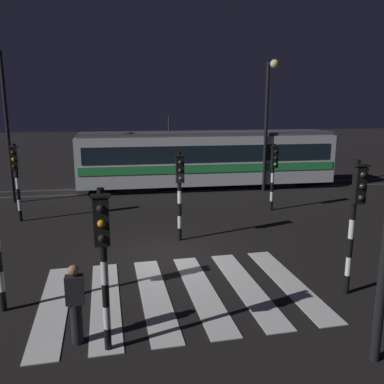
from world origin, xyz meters
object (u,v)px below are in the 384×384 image
Objects in this scene: traffic_light_corner_near_right at (355,208)px; traffic_light_corner_far_right at (274,167)px; traffic_light_kerb_mid_left at (103,248)px; traffic_light_median_centre at (180,183)px; tram at (207,158)px; traffic_light_corner_far_left at (16,171)px; street_lamp_trackside_right at (268,110)px; pedestrian_waiting_at_kerb at (76,304)px; street_lamp_trackside_left at (4,109)px.

traffic_light_corner_far_right is at bearing 82.98° from traffic_light_corner_near_right.
traffic_light_corner_near_right is 1.05× the size of traffic_light_kerb_mid_left.
traffic_light_kerb_mid_left is at bearing -110.09° from traffic_light_median_centre.
tram is at bearing 72.62° from traffic_light_median_centre.
traffic_light_corner_far_right is (10.99, -0.04, -0.12)m from traffic_light_corner_far_left.
traffic_light_corner_near_right is 1.10× the size of traffic_light_median_centre.
street_lamp_trackside_right is (8.11, 13.69, 2.26)m from traffic_light_kerb_mid_left.
traffic_light_corner_far_right is 5.86m from traffic_light_median_centre.
traffic_light_kerb_mid_left reaches higher than pedestrian_waiting_at_kerb.
street_lamp_trackside_left reaches higher than tram.
traffic_light_corner_far_right is (1.02, 8.29, -0.29)m from traffic_light_corner_near_right.
traffic_light_corner_near_right is at bearing -99.66° from street_lamp_trackside_right.
street_lamp_trackside_right is at bearing 59.36° from traffic_light_kerb_mid_left.
traffic_light_median_centre is at bearing -29.15° from traffic_light_corner_far_left.
pedestrian_waiting_at_kerb is at bearing -70.59° from traffic_light_corner_far_left.
traffic_light_corner_far_right is 0.92× the size of traffic_light_kerb_mid_left.
traffic_light_corner_far_left is 7.16m from traffic_light_median_centre.
traffic_light_kerb_mid_left is 0.46× the size of street_lamp_trackside_left.
tram is at bearing 68.83° from pedestrian_waiting_at_kerb.
traffic_light_corner_far_right is 5.82m from tram.
traffic_light_median_centre is 6.71m from pedestrian_waiting_at_kerb.
traffic_light_corner_far_left is at bearing -148.99° from tram.
traffic_light_corner_near_right is at bearing -86.19° from tram.
traffic_light_corner_far_right is 12.82m from street_lamp_trackside_left.
street_lamp_trackside_right reaches higher than traffic_light_kerb_mid_left.
traffic_light_corner_near_right is 0.24× the size of tram.
traffic_light_corner_far_right is 4.72m from street_lamp_trackside_right.
tram is (-1.94, 5.49, -0.27)m from traffic_light_corner_far_right.
traffic_light_corner_near_right is 6.89m from pedestrian_waiting_at_kerb.
traffic_light_corner_far_right is at bearing -70.53° from tram.
street_lamp_trackside_right is at bearing 51.76° from traffic_light_median_centre.
street_lamp_trackside_left is at bearing -177.65° from street_lamp_trackside_right.
traffic_light_median_centre is 10.33m from street_lamp_trackside_left.
traffic_light_corner_far_right is 0.44× the size of street_lamp_trackside_right.
traffic_light_corner_far_left is at bearing 109.41° from pedestrian_waiting_at_kerb.
street_lamp_trackside_left is at bearing 164.47° from traffic_light_corner_far_right.
street_lamp_trackside_left is (-5.04, 13.15, 2.39)m from traffic_light_kerb_mid_left.
street_lamp_trackside_left is at bearing -168.20° from tram.
traffic_light_corner_far_right is 0.96× the size of traffic_light_median_centre.
street_lamp_trackside_right reaches higher than traffic_light_corner_far_right.
street_lamp_trackside_right reaches higher than traffic_light_corner_near_right.
tram reaches higher than traffic_light_median_centre.
street_lamp_trackside_left is at bearing 108.48° from traffic_light_corner_far_left.
traffic_light_kerb_mid_left is at bearing -120.64° from street_lamp_trackside_right.
street_lamp_trackside_right reaches higher than pedestrian_waiting_at_kerb.
street_lamp_trackside_left is at bearing 133.55° from traffic_light_corner_near_right.
tram is (2.80, 8.93, -0.37)m from traffic_light_median_centre.
traffic_light_corner_far_left is 12.99m from traffic_light_corner_near_right.
pedestrian_waiting_at_kerb is (-2.95, -5.90, -1.23)m from traffic_light_median_centre.
street_lamp_trackside_left reaches higher than traffic_light_corner_far_left.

